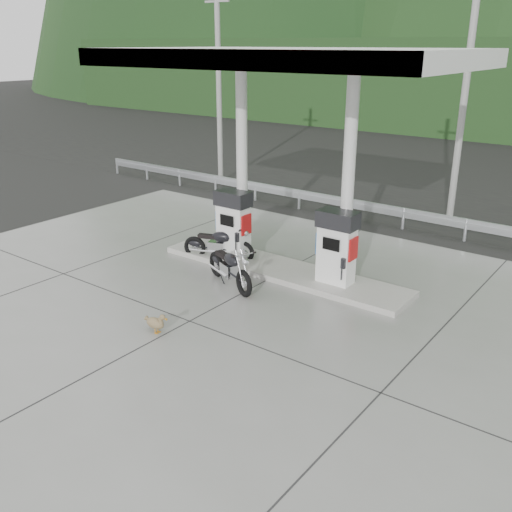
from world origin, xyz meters
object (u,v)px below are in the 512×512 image
Objects in this scene: gas_pump_right at (337,247)px; gas_pump_left at (233,223)px; duck at (155,323)px; motorcycle_right at (230,268)px; motorcycle_left at (218,245)px.

gas_pump_left is at bearing 180.00° from gas_pump_right.
duck is at bearing -113.14° from gas_pump_right.
gas_pump_right is at bearing 0.00° from gas_pump_left.
duck is at bearing -60.77° from motorcycle_right.
motorcycle_right is (1.06, -1.47, -0.58)m from gas_pump_left.
motorcycle_right is 2.84m from duck.
motorcycle_right is at bearing -61.26° from motorcycle_left.
gas_pump_left is 4.58m from duck.
gas_pump_right is 2.66m from motorcycle_right.
motorcycle_left is at bearing 162.25° from motorcycle_right.
gas_pump_left is at bearing 148.87° from motorcycle_right.
gas_pump_left is 0.73m from motorcycle_left.
gas_pump_right is (3.20, 0.00, 0.00)m from gas_pump_left.
gas_pump_right is at bearing -15.61° from motorcycle_left.
gas_pump_right is 3.28× the size of duck.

